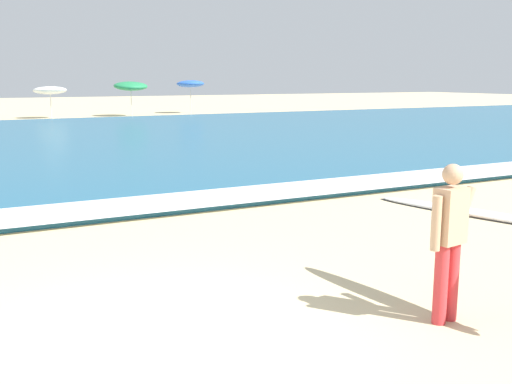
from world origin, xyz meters
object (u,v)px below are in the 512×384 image
Objects in this scene: surfer_with_board at (464,225)px; beach_umbrella_3 at (50,90)px; beach_umbrella_4 at (131,86)px; beach_umbrella_5 at (190,84)px.

beach_umbrella_3 is (1.55, 36.53, 0.77)m from surfer_with_board.
beach_umbrella_3 is 0.88× the size of beach_umbrella_4.
surfer_with_board is 1.18× the size of beach_umbrella_5.
beach_umbrella_5 is at bearing 6.97° from beach_umbrella_3.
beach_umbrella_4 reaches higher than surfer_with_board.
beach_umbrella_5 is (10.21, 1.25, 0.35)m from beach_umbrella_3.
beach_umbrella_3 is 5.28m from beach_umbrella_4.
surfer_with_board is at bearing -107.30° from beach_umbrella_5.
surfer_with_board is 1.35× the size of beach_umbrella_3.
beach_umbrella_5 is at bearing 16.36° from beach_umbrella_4.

